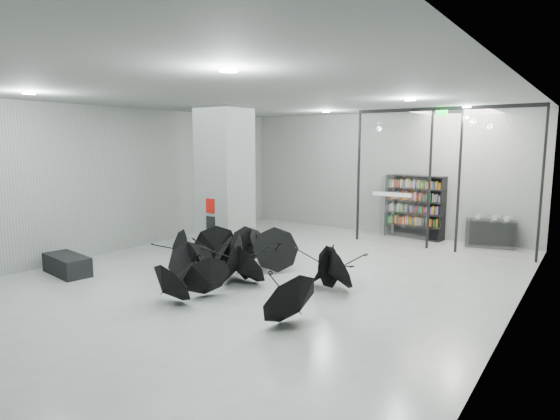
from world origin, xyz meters
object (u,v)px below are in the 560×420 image
Objects in this scene: bookshelf at (415,207)px; shop_counter at (490,234)px; umbrella_cluster at (244,267)px; column at (225,180)px; bench at (67,265)px.

shop_counter is at bearing 6.35° from bookshelf.
bookshelf is at bearing 163.86° from shop_counter.
umbrella_cluster is (-1.50, -6.76, -0.69)m from bookshelf.
column reaches higher than shop_counter.
shop_counter is at bearing 60.53° from umbrella_cluster.
umbrella_cluster is at bearing -133.83° from shop_counter.
umbrella_cluster reaches higher than bench.
umbrella_cluster is (2.29, -2.01, -1.69)m from column.
shop_counter is 7.69m from umbrella_cluster.
column is 2.97× the size of shop_counter.
umbrella_cluster reaches higher than shop_counter.
column is 7.83m from shop_counter.
bookshelf is (5.24, 8.67, 0.78)m from bench.
column is 2.90× the size of bench.
bookshelf is at bearing 51.43° from column.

